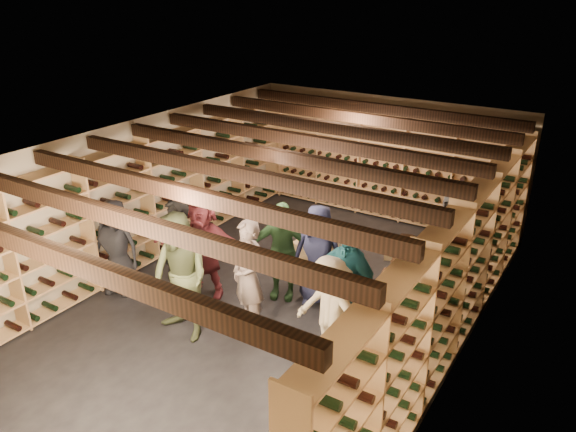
% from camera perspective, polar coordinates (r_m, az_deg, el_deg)
% --- Properties ---
extents(ground, '(8.00, 8.00, 0.00)m').
position_cam_1_polar(ground, '(8.61, -1.13, -8.38)').
color(ground, black).
rests_on(ground, ground).
extents(walls, '(5.52, 8.02, 2.40)m').
position_cam_1_polar(walls, '(8.05, -1.19, -1.08)').
color(walls, '#BCAE92').
rests_on(walls, ground).
extents(ceiling, '(5.50, 8.00, 0.01)m').
position_cam_1_polar(ceiling, '(7.63, -1.27, 7.16)').
color(ceiling, beige).
rests_on(ceiling, walls).
extents(ceiling_joists, '(5.40, 7.12, 0.18)m').
position_cam_1_polar(ceiling_joists, '(7.67, -1.26, 6.15)').
color(ceiling_joists, black).
rests_on(ceiling_joists, ground).
extents(wine_rack_left, '(0.32, 7.50, 2.15)m').
position_cam_1_polar(wine_rack_left, '(9.64, -14.08, 1.60)').
color(wine_rack_left, tan).
rests_on(wine_rack_left, ground).
extents(wine_rack_right, '(0.32, 7.50, 2.15)m').
position_cam_1_polar(wine_rack_right, '(7.17, 16.38, -6.43)').
color(wine_rack_right, tan).
rests_on(wine_rack_right, ground).
extents(wine_rack_back, '(4.70, 0.30, 2.15)m').
position_cam_1_polar(wine_rack_back, '(11.28, 9.57, 5.13)').
color(wine_rack_back, tan).
rests_on(wine_rack_back, ground).
extents(crate_stack_left, '(0.54, 0.40, 0.68)m').
position_cam_1_polar(crate_stack_left, '(9.28, 5.00, -3.58)').
color(crate_stack_left, tan).
rests_on(crate_stack_left, ground).
extents(crate_stack_right, '(0.54, 0.39, 0.34)m').
position_cam_1_polar(crate_stack_right, '(9.60, 2.00, -3.70)').
color(crate_stack_right, tan).
rests_on(crate_stack_right, ground).
extents(crate_loose, '(0.59, 0.49, 0.17)m').
position_cam_1_polar(crate_loose, '(9.95, 11.20, -3.69)').
color(crate_loose, tan).
rests_on(crate_loose, ground).
extents(person_0, '(0.85, 0.68, 1.51)m').
position_cam_1_polar(person_0, '(8.84, -17.04, -3.03)').
color(person_0, black).
rests_on(person_0, ground).
extents(person_1, '(0.75, 0.61, 1.79)m').
position_cam_1_polar(person_1, '(7.97, -10.97, -4.24)').
color(person_1, black).
rests_on(person_1, ground).
extents(person_2, '(0.97, 0.81, 1.78)m').
position_cam_1_polar(person_2, '(7.49, -10.90, -6.17)').
color(person_2, '#4B5635').
rests_on(person_2, ground).
extents(person_3, '(1.05, 0.74, 1.48)m').
position_cam_1_polar(person_3, '(6.95, 4.12, -9.71)').
color(person_3, beige).
rests_on(person_3, ground).
extents(person_4, '(1.06, 0.65, 1.69)m').
position_cam_1_polar(person_4, '(7.33, 5.98, -6.93)').
color(person_4, '#206879').
rests_on(person_4, ground).
extents(person_5, '(1.55, 0.77, 1.60)m').
position_cam_1_polar(person_5, '(8.47, -8.65, -3.04)').
color(person_5, maroon).
rests_on(person_5, ground).
extents(person_6, '(0.86, 0.70, 1.53)m').
position_cam_1_polar(person_6, '(8.20, 3.07, -3.97)').
color(person_6, '#1C203E').
rests_on(person_6, ground).
extents(person_7, '(0.69, 0.58, 1.62)m').
position_cam_1_polar(person_7, '(7.58, -4.05, -6.09)').
color(person_7, gray).
rests_on(person_7, ground).
extents(person_8, '(0.90, 0.71, 1.81)m').
position_cam_1_polar(person_8, '(6.86, 11.61, -9.04)').
color(person_8, '#4B2D19').
rests_on(person_8, ground).
extents(person_10, '(0.98, 0.66, 1.54)m').
position_cam_1_polar(person_10, '(8.32, -0.65, -3.52)').
color(person_10, '#2B522D').
rests_on(person_10, ground).
extents(person_12, '(0.98, 0.74, 1.80)m').
position_cam_1_polar(person_12, '(8.46, 16.29, -3.04)').
color(person_12, '#35363A').
rests_on(person_12, ground).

